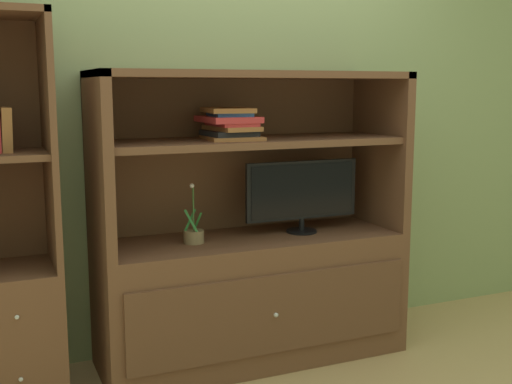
{
  "coord_description": "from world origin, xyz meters",
  "views": [
    {
      "loc": [
        -1.32,
        -2.69,
        1.46
      ],
      "look_at": [
        0.0,
        0.35,
        0.93
      ],
      "focal_mm": 45.1,
      "sensor_mm": 36.0,
      "label": 1
    }
  ],
  "objects_px": {
    "media_console": "(252,269)",
    "potted_plant": "(194,235)",
    "tv_monitor": "(302,193)",
    "bookshelf_tall": "(12,276)",
    "magazine_stack": "(230,124)"
  },
  "relations": [
    {
      "from": "media_console",
      "to": "potted_plant",
      "type": "xyz_separation_m",
      "value": [
        -0.33,
        -0.01,
        0.22
      ]
    },
    {
      "from": "tv_monitor",
      "to": "potted_plant",
      "type": "height_order",
      "value": "tv_monitor"
    },
    {
      "from": "tv_monitor",
      "to": "bookshelf_tall",
      "type": "relative_size",
      "value": 0.37
    },
    {
      "from": "media_console",
      "to": "tv_monitor",
      "type": "relative_size",
      "value": 2.49
    },
    {
      "from": "bookshelf_tall",
      "to": "magazine_stack",
      "type": "bearing_deg",
      "value": -0.71
    },
    {
      "from": "tv_monitor",
      "to": "magazine_stack",
      "type": "relative_size",
      "value": 1.85
    },
    {
      "from": "potted_plant",
      "to": "magazine_stack",
      "type": "distance_m",
      "value": 0.6
    },
    {
      "from": "media_console",
      "to": "potted_plant",
      "type": "distance_m",
      "value": 0.4
    },
    {
      "from": "magazine_stack",
      "to": "media_console",
      "type": "bearing_deg",
      "value": 3.99
    },
    {
      "from": "tv_monitor",
      "to": "potted_plant",
      "type": "distance_m",
      "value": 0.65
    },
    {
      "from": "tv_monitor",
      "to": "magazine_stack",
      "type": "height_order",
      "value": "magazine_stack"
    },
    {
      "from": "potted_plant",
      "to": "magazine_stack",
      "type": "bearing_deg",
      "value": 1.67
    },
    {
      "from": "media_console",
      "to": "magazine_stack",
      "type": "bearing_deg",
      "value": -176.01
    },
    {
      "from": "bookshelf_tall",
      "to": "tv_monitor",
      "type": "bearing_deg",
      "value": -0.82
    },
    {
      "from": "media_console",
      "to": "bookshelf_tall",
      "type": "relative_size",
      "value": 0.91
    }
  ]
}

